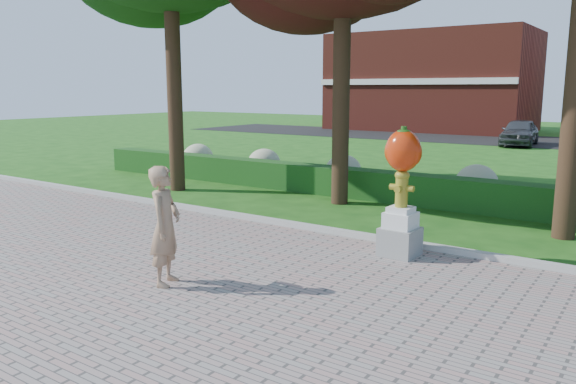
% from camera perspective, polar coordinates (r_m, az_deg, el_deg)
% --- Properties ---
extents(ground, '(100.00, 100.00, 0.00)m').
position_cam_1_polar(ground, '(9.06, -2.44, -8.86)').
color(ground, '#1A4B12').
rests_on(ground, ground).
extents(curb, '(40.00, 0.18, 0.15)m').
position_cam_1_polar(curb, '(11.47, 6.62, -4.37)').
color(curb, '#ADADA5').
rests_on(curb, ground).
extents(lawn_hedge, '(24.00, 0.70, 0.80)m').
position_cam_1_polar(lawn_hedge, '(14.98, 13.84, 0.15)').
color(lawn_hedge, '#124115').
rests_on(lawn_hedge, ground).
extents(hydrangea_row, '(20.10, 1.10, 0.99)m').
position_cam_1_polar(hydrangea_row, '(15.71, 17.11, 1.01)').
color(hydrangea_row, '#BEBE91').
rests_on(hydrangea_row, ground).
extents(street, '(50.00, 8.00, 0.02)m').
position_cam_1_polar(street, '(35.33, 26.06, 4.52)').
color(street, black).
rests_on(street, ground).
extents(building_left, '(14.00, 8.00, 7.00)m').
position_cam_1_polar(building_left, '(43.55, 14.39, 10.76)').
color(building_left, maroon).
rests_on(building_left, ground).
extents(hydrant_sculpture, '(0.68, 0.65, 2.32)m').
position_cam_1_polar(hydrant_sculpture, '(10.11, 11.48, 0.38)').
color(hydrant_sculpture, gray).
rests_on(hydrant_sculpture, walkway).
extents(woman, '(0.68, 0.79, 1.83)m').
position_cam_1_polar(woman, '(8.69, -12.37, -3.38)').
color(woman, '#A37D5D').
rests_on(woman, walkway).
extents(parked_car, '(2.01, 4.27, 1.41)m').
position_cam_1_polar(parked_car, '(32.63, 22.46, 5.65)').
color(parked_car, '#383B3F').
rests_on(parked_car, street).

